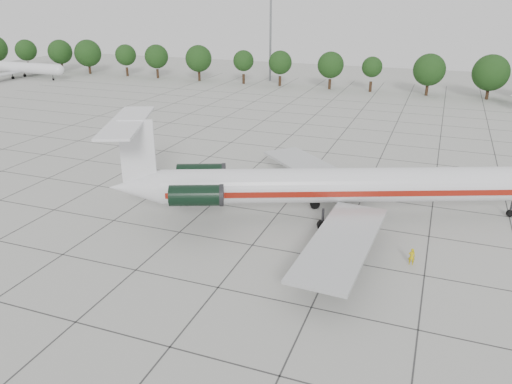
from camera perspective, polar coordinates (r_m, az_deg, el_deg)
ground at (r=48.72m, az=-0.42°, el=-6.10°), size 260.00×260.00×0.00m
apron_joints at (r=61.67m, az=4.57°, el=0.06°), size 170.00×170.00×0.02m
main_airliner at (r=53.20m, az=8.05°, el=0.80°), size 45.60×34.43×11.08m
ground_crew at (r=47.21m, az=17.36°, el=-7.06°), size 0.63×0.44×1.63m
bg_airliner_a at (r=160.18m, az=-25.40°, el=12.71°), size 28.24×27.20×7.40m
tree_line at (r=129.17m, az=8.53°, el=14.16°), size 249.86×8.44×10.22m
floodlight_mast at (r=140.01m, az=1.68°, el=18.38°), size 1.60×1.60×25.45m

